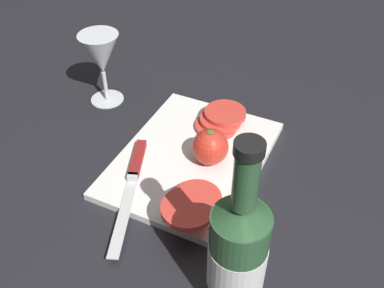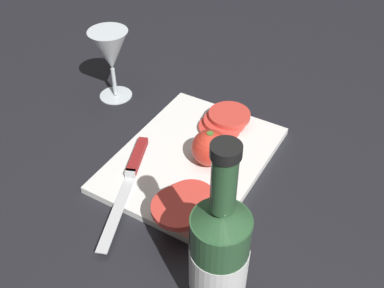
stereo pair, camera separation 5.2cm
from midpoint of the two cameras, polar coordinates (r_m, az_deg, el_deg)
ground_plane at (r=0.90m, az=2.73°, el=-0.23°), size 3.00×3.00×0.00m
cutting_board at (r=0.86m, az=1.74°, el=-1.91°), size 0.34×0.26×0.01m
wine_bottle at (r=0.60m, az=6.02°, el=-14.31°), size 0.08×0.08×0.30m
wine_glass at (r=0.99m, az=-8.83°, el=11.35°), size 0.09×0.09×0.16m
whole_tomato at (r=0.82m, az=4.08°, el=-0.53°), size 0.07×0.07×0.07m
knife at (r=0.83m, az=-5.69°, el=-3.01°), size 0.25×0.11×0.01m
tomato_slice_stack_near at (r=0.73m, az=1.20°, el=-7.57°), size 0.15×0.10×0.06m
tomato_slice_stack_far at (r=0.92m, az=5.77°, el=2.84°), size 0.11×0.09×0.03m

